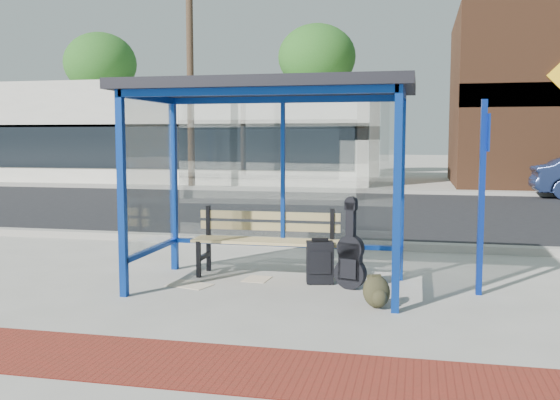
% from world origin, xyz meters
% --- Properties ---
extents(ground, '(120.00, 120.00, 0.00)m').
position_xyz_m(ground, '(0.00, 0.00, 0.00)').
color(ground, '#B2ADA0').
rests_on(ground, ground).
extents(brick_paver_strip, '(60.00, 1.00, 0.01)m').
position_xyz_m(brick_paver_strip, '(0.00, -2.60, 0.01)').
color(brick_paver_strip, maroon).
rests_on(brick_paver_strip, ground).
extents(curb_near, '(60.00, 0.25, 0.12)m').
position_xyz_m(curb_near, '(0.00, 2.90, 0.06)').
color(curb_near, gray).
rests_on(curb_near, ground).
extents(street_asphalt, '(60.00, 10.00, 0.00)m').
position_xyz_m(street_asphalt, '(0.00, 8.00, 0.00)').
color(street_asphalt, black).
rests_on(street_asphalt, ground).
extents(curb_far, '(60.00, 0.25, 0.12)m').
position_xyz_m(curb_far, '(0.00, 13.10, 0.06)').
color(curb_far, gray).
rests_on(curb_far, ground).
extents(far_sidewalk, '(60.00, 4.00, 0.01)m').
position_xyz_m(far_sidewalk, '(0.00, 15.00, 0.00)').
color(far_sidewalk, '#B2ADA0').
rests_on(far_sidewalk, ground).
extents(bus_shelter, '(3.30, 1.80, 2.42)m').
position_xyz_m(bus_shelter, '(0.00, 0.07, 2.07)').
color(bus_shelter, navy).
rests_on(bus_shelter, ground).
extents(storefront_white, '(18.00, 6.04, 4.00)m').
position_xyz_m(storefront_white, '(-9.00, 17.99, 2.00)').
color(storefront_white, silver).
rests_on(storefront_white, ground).
extents(tree_left, '(3.60, 3.60, 7.03)m').
position_xyz_m(tree_left, '(-14.00, 22.00, 5.45)').
color(tree_left, '#4C3826').
rests_on(tree_left, ground).
extents(tree_mid, '(3.60, 3.60, 7.03)m').
position_xyz_m(tree_mid, '(-3.00, 22.00, 5.45)').
color(tree_mid, '#4C3826').
rests_on(tree_mid, ground).
extents(utility_pole_west, '(1.60, 0.24, 8.00)m').
position_xyz_m(utility_pole_west, '(-6.00, 13.40, 4.11)').
color(utility_pole_west, '#4C3826').
rests_on(utility_pole_west, ground).
extents(bench, '(1.87, 0.47, 0.88)m').
position_xyz_m(bench, '(-0.18, 0.61, 0.50)').
color(bench, black).
rests_on(bench, ground).
extents(guitar_bag, '(0.39, 0.21, 1.03)m').
position_xyz_m(guitar_bag, '(0.94, 0.15, 0.38)').
color(guitar_bag, black).
rests_on(guitar_bag, ground).
extents(suitcase, '(0.36, 0.28, 0.57)m').
position_xyz_m(suitcase, '(0.55, 0.34, 0.26)').
color(suitcase, black).
rests_on(suitcase, ground).
extents(backpack, '(0.35, 0.33, 0.35)m').
position_xyz_m(backpack, '(1.31, -0.62, 0.17)').
color(backpack, '#2C2A18').
rests_on(backpack, ground).
extents(sign_post, '(0.09, 0.28, 2.20)m').
position_xyz_m(sign_post, '(2.41, 0.19, 1.24)').
color(sign_post, navy).
rests_on(sign_post, ground).
extents(newspaper_a, '(0.34, 0.41, 0.01)m').
position_xyz_m(newspaper_a, '(-1.08, -0.04, 0.00)').
color(newspaper_a, white).
rests_on(newspaper_a, ground).
extents(newspaper_b, '(0.49, 0.43, 0.01)m').
position_xyz_m(newspaper_b, '(-0.93, -0.10, 0.00)').
color(newspaper_b, white).
rests_on(newspaper_b, ground).
extents(newspaper_c, '(0.32, 0.40, 0.01)m').
position_xyz_m(newspaper_c, '(-0.26, 0.39, 0.00)').
color(newspaper_c, white).
rests_on(newspaper_c, ground).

